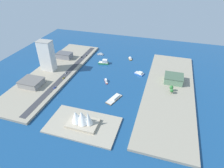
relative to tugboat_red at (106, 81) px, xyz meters
The scene contains 23 objects.
ground_plane 2.95m from the tugboat_red, 141.96° to the right, with size 440.00×440.00×0.00m, color navy.
quay_west 97.63m from the tugboat_red, behind, with size 70.00×240.00×3.31m, color #9E937F.
quay_east 93.67m from the tugboat_red, ahead, with size 70.00×240.00×3.31m, color #9E937F.
peninsula_point 98.83m from the tugboat_red, 92.65° to the left, with size 83.86×48.92×2.00m, color #A89E89.
road_strip 69.66m from the tugboat_red, ahead, with size 9.52×228.00×0.15m, color #38383D.
tugboat_red is the anchor object (origin of this frame).
barge_flat_brown 46.66m from the tugboat_red, 122.99° to the left, with size 18.36×29.31×3.35m.
water_taxi_orange 94.11m from the tugboat_red, 101.57° to the right, with size 8.97×13.22×3.60m.
catamaran_blue 61.08m from the tugboat_red, 139.71° to the right, with size 17.35×13.46×4.55m.
ferry_green_doubledeck 63.38m from the tugboat_red, 67.82° to the right, with size 21.04×11.87×8.47m.
yacht_sleek_gray 102.99m from the tugboat_red, 64.86° to the right, with size 13.77×7.02×4.21m.
terminal_long_green 105.65m from the tugboat_red, 165.55° to the right, with size 28.38×25.96×11.00m.
hotel_broad_white 108.99m from the tugboat_red, ahead, with size 23.90×15.82×51.78m.
warehouse_low_gray 116.14m from the tugboat_red, 27.55° to the right, with size 29.10×18.30×10.33m.
carpark_squat_concrete 113.69m from the tugboat_red, 24.44° to the left, with size 32.01×27.39×9.42m.
suv_black 97.73m from the tugboat_red, 41.91° to the right, with size 1.89×4.51×1.49m.
taxi_yellow_cab 68.84m from the tugboat_red, 12.48° to the left, with size 1.98×4.37×1.67m.
sedan_silver 101.55m from the tugboat_red, 48.03° to the right, with size 1.97×5.16×1.61m.
van_white 71.71m from the tugboat_red, ahead, with size 1.90×4.64×1.58m.
hatchback_blue 79.26m from the tugboat_red, 33.47° to the left, with size 1.95×4.92×1.69m.
traffic_light_waterfront 63.61m from the tugboat_red, ahead, with size 0.36×0.36×6.50m.
opera_landmark 99.16m from the tugboat_red, 92.02° to the left, with size 35.90×23.31×20.82m.
park_tree_cluster 100.63m from the tugboat_red, behind, with size 6.41×11.55×9.01m.
Camera 1 is at (-83.19, 245.47, 165.23)m, focal length 30.75 mm.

